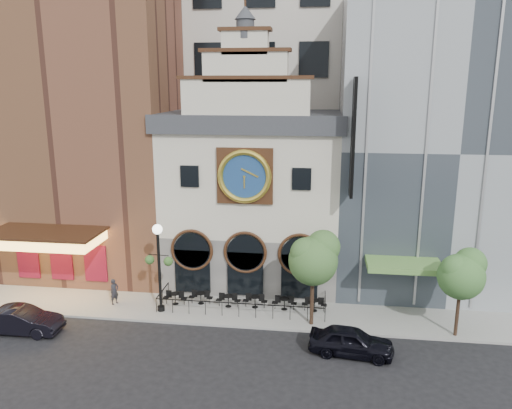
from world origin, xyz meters
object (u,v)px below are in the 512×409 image
object	(u,v)px
pedestrian	(114,292)
tree_left	(314,257)
bistro_5	(314,304)
lamppost	(159,258)
bistro_0	(175,298)
bistro_4	(284,303)
car_right	(351,341)
tree_right	(462,273)
bistro_1	(201,297)
bistro_2	(228,300)
bistro_3	(255,301)
car_left	(21,320)

from	to	relation	value
pedestrian	tree_left	xyz separation A→B (m)	(12.94, -1.12, 3.40)
bistro_5	lamppost	distance (m)	10.24
bistro_0	bistro_4	bearing A→B (deg)	1.15
bistro_0	car_right	size ratio (longest dim) A/B	0.35
tree_left	tree_right	bearing A→B (deg)	-2.15
bistro_5	tree_right	bearing A→B (deg)	-14.13
bistro_1	bistro_2	size ratio (longest dim) A/B	1.00
bistro_4	bistro_2	bearing A→B (deg)	-179.02
pedestrian	bistro_4	bearing A→B (deg)	-57.18
bistro_0	tree_right	bearing A→B (deg)	-6.24
bistro_1	lamppost	world-z (taller)	lamppost
bistro_2	bistro_3	bearing A→B (deg)	3.89
bistro_3	bistro_2	bearing A→B (deg)	-176.11
bistro_1	bistro_4	distance (m)	5.52
bistro_2	lamppost	world-z (taller)	lamppost
lamppost	tree_right	bearing A→B (deg)	2.89
tree_left	tree_right	distance (m)	8.28
car_left	bistro_5	bearing A→B (deg)	-75.38
bistro_5	car_left	xyz separation A→B (m)	(-16.97, -4.82, 0.16)
bistro_1	bistro_0	bearing A→B (deg)	-169.75
bistro_5	bistro_2	bearing A→B (deg)	-179.07
bistro_0	bistro_1	world-z (taller)	same
bistro_2	lamppost	distance (m)	5.29
bistro_5	lamppost	bearing A→B (deg)	-172.78
bistro_1	bistro_3	bearing A→B (deg)	-1.55
bistro_5	tree_right	xyz separation A→B (m)	(8.17, -2.06, 3.35)
bistro_1	bistro_2	bearing A→B (deg)	-6.56
car_right	lamppost	world-z (taller)	lamppost
bistro_5	car_left	size ratio (longest dim) A/B	0.34
bistro_5	pedestrian	xyz separation A→B (m)	(-13.03, -0.62, 0.40)
bistro_2	tree_left	size ratio (longest dim) A/B	0.27
lamppost	tree_left	xyz separation A→B (m)	(9.60, -0.52, 0.72)
bistro_3	tree_left	world-z (taller)	tree_left
bistro_2	pedestrian	world-z (taller)	pedestrian
bistro_4	pedestrian	size ratio (longest dim) A/B	0.92
bistro_2	lamppost	bearing A→B (deg)	-164.66
car_right	car_left	world-z (taller)	car_left
bistro_2	bistro_4	xyz separation A→B (m)	(3.64, 0.06, 0.00)
bistro_2	bistro_4	distance (m)	3.64
bistro_0	tree_left	xyz separation A→B (m)	(8.98, -1.57, 3.79)
car_right	bistro_4	bearing A→B (deg)	47.13
car_right	tree_left	world-z (taller)	tree_left
bistro_2	pedestrian	xyz separation A→B (m)	(-7.48, -0.53, 0.40)
bistro_1	car_left	xyz separation A→B (m)	(-9.55, -4.94, 0.16)
lamppost	bistro_2	bearing A→B (deg)	20.89
bistro_0	bistro_4	size ratio (longest dim) A/B	1.00
bistro_3	car_left	distance (m)	14.03
pedestrian	tree_right	world-z (taller)	tree_right
bistro_0	bistro_3	size ratio (longest dim) A/B	1.00
bistro_3	bistro_5	xyz separation A→B (m)	(3.81, -0.03, 0.00)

